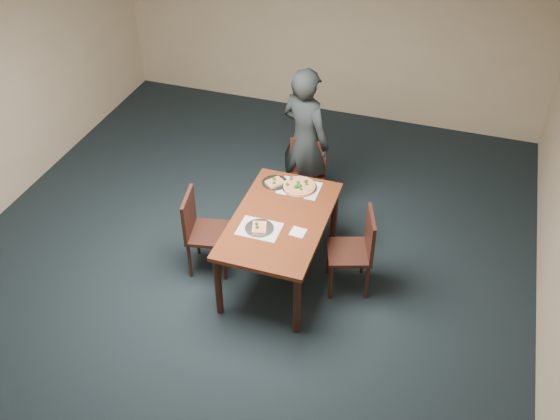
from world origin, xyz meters
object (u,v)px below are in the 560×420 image
(slice_plate_near, at_px, (259,228))
(pizza_pan, at_px, (299,186))
(diner, at_px, (305,140))
(slice_plate_far, at_px, (275,182))
(dining_table, at_px, (280,225))
(chair_right, at_px, (357,247))
(chair_far, at_px, (305,175))
(chair_left, at_px, (201,228))

(slice_plate_near, bearing_deg, pizza_pan, 76.94)
(diner, distance_m, slice_plate_near, 1.48)
(pizza_pan, xyz_separation_m, slice_plate_far, (-0.27, 0.00, -0.01))
(dining_table, height_order, pizza_pan, pizza_pan)
(dining_table, bearing_deg, pizza_pan, 86.15)
(pizza_pan, relative_size, slice_plate_near, 1.31)
(pizza_pan, xyz_separation_m, slice_plate_near, (-0.17, -0.75, -0.01))
(chair_right, relative_size, slice_plate_far, 3.25)
(dining_table, distance_m, pizza_pan, 0.54)
(slice_plate_far, bearing_deg, chair_far, 72.63)
(chair_right, distance_m, slice_plate_near, 0.99)
(chair_far, xyz_separation_m, slice_plate_near, (-0.08, -1.31, 0.25))
(slice_plate_far, bearing_deg, slice_plate_near, -82.92)
(chair_left, bearing_deg, diner, -37.53)
(chair_far, bearing_deg, chair_right, -53.23)
(diner, relative_size, slice_plate_near, 6.22)
(chair_far, relative_size, chair_right, 1.00)
(chair_right, height_order, slice_plate_near, chair_right)
(chair_right, relative_size, slice_plate_near, 3.25)
(pizza_pan, relative_size, slice_plate_far, 1.31)
(chair_far, distance_m, chair_left, 1.43)
(dining_table, bearing_deg, chair_right, 5.89)
(slice_plate_far, bearing_deg, diner, 81.29)
(chair_far, relative_size, diner, 0.52)
(diner, bearing_deg, slice_plate_near, 113.54)
(chair_left, xyz_separation_m, slice_plate_far, (0.57, 0.66, 0.25))
(dining_table, bearing_deg, slice_plate_near, -122.29)
(chair_left, relative_size, pizza_pan, 2.49)
(chair_left, bearing_deg, dining_table, -92.12)
(chair_right, bearing_deg, chair_left, -100.94)
(chair_right, bearing_deg, slice_plate_near, -90.35)
(diner, relative_size, pizza_pan, 4.76)
(diner, distance_m, slice_plate_far, 0.74)
(chair_far, height_order, slice_plate_far, chair_far)
(dining_table, distance_m, chair_right, 0.79)
(chair_right, xyz_separation_m, slice_plate_far, (-1.00, 0.45, 0.25))
(chair_right, bearing_deg, diner, -161.44)
(diner, bearing_deg, chair_far, 134.81)
(slice_plate_near, height_order, slice_plate_far, slice_plate_near)
(dining_table, bearing_deg, diner, 95.40)
(chair_far, distance_m, chair_right, 1.30)
(chair_right, bearing_deg, slice_plate_far, -132.70)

